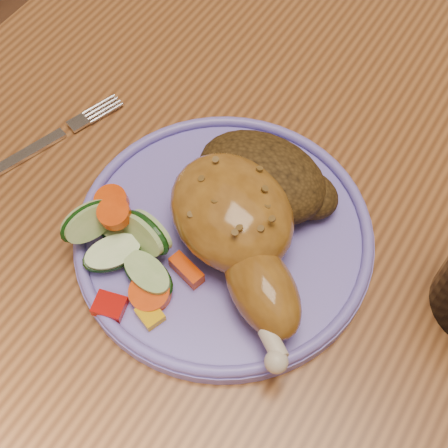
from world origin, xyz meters
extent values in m
plane|color=brown|center=(0.00, 0.00, 0.00)|extent=(4.00, 4.00, 0.00)
cube|color=brown|center=(0.00, 0.00, 0.73)|extent=(0.90, 1.40, 0.04)
cube|color=brown|center=(-0.39, 0.64, 0.35)|extent=(0.06, 0.06, 0.71)
cylinder|color=#4C2D16|center=(-0.18, 0.37, 0.21)|extent=(0.04, 0.04, 0.41)
cylinder|color=#4C2D16|center=(-0.18, 0.73, 0.21)|extent=(0.04, 0.04, 0.41)
cylinder|color=#7364CA|center=(-0.09, -0.10, 0.76)|extent=(0.26, 0.26, 0.01)
torus|color=#7364CA|center=(-0.09, -0.10, 0.77)|extent=(0.26, 0.26, 0.01)
ellipsoid|color=#98621F|center=(-0.08, -0.10, 0.79)|extent=(0.15, 0.14, 0.06)
ellipsoid|color=#98621F|center=(-0.03, -0.14, 0.79)|extent=(0.11, 0.09, 0.05)
sphere|color=beige|center=(0.01, -0.19, 0.79)|extent=(0.02, 0.02, 0.02)
ellipsoid|color=#402A10|center=(-0.08, -0.04, 0.78)|extent=(0.12, 0.09, 0.05)
ellipsoid|color=#402A10|center=(-0.04, -0.03, 0.78)|extent=(0.06, 0.05, 0.03)
ellipsoid|color=#402A10|center=(-0.12, -0.05, 0.77)|extent=(0.05, 0.04, 0.02)
cube|color=#A50A05|center=(-0.13, -0.21, 0.77)|extent=(0.03, 0.03, 0.01)
cube|color=#E5A507|center=(-0.10, -0.20, 0.77)|extent=(0.03, 0.02, 0.01)
cylinder|color=#F54808|center=(-0.11, -0.18, 0.77)|extent=(0.03, 0.04, 0.02)
cube|color=#F54808|center=(-0.09, -0.15, 0.77)|extent=(0.03, 0.02, 0.01)
cylinder|color=#F54808|center=(-0.16, -0.15, 0.80)|extent=(0.03, 0.03, 0.02)
cylinder|color=#F54808|center=(-0.19, -0.13, 0.77)|extent=(0.03, 0.03, 0.02)
cylinder|color=#BEDA8E|center=(-0.12, -0.17, 0.77)|extent=(0.06, 0.06, 0.02)
cylinder|color=#BEDA8E|center=(-0.16, -0.15, 0.77)|extent=(0.05, 0.05, 0.02)
cylinder|color=#BEDA8E|center=(-0.18, -0.16, 0.79)|extent=(0.05, 0.06, 0.05)
cylinder|color=#BEDA8E|center=(-0.14, -0.15, 0.78)|extent=(0.05, 0.04, 0.05)
cylinder|color=#BEDA8E|center=(-0.15, -0.17, 0.77)|extent=(0.07, 0.07, 0.03)
cube|color=silver|center=(-0.30, -0.13, 0.75)|extent=(0.04, 0.10, 0.00)
cube|color=silver|center=(-0.28, -0.07, 0.75)|extent=(0.03, 0.06, 0.00)
camera|label=1|loc=(0.06, -0.34, 1.23)|focal=50.00mm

